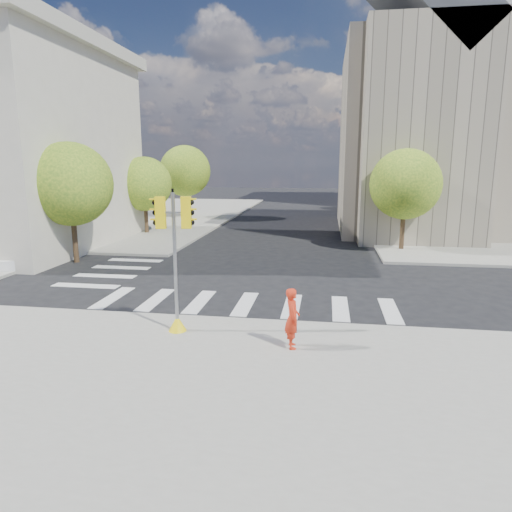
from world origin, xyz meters
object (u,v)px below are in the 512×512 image
(lamp_near, at_px, (404,174))
(lamp_far, at_px, (380,170))
(traffic_signal, at_px, (176,273))
(photographer, at_px, (292,318))

(lamp_near, distance_m, lamp_far, 14.00)
(traffic_signal, bearing_deg, lamp_far, 62.54)
(traffic_signal, distance_m, photographer, 3.86)
(traffic_signal, relative_size, photographer, 2.54)
(lamp_far, xyz_separation_m, traffic_signal, (-9.63, -33.50, -2.56))
(lamp_far, xyz_separation_m, photographer, (-5.99, -34.26, -3.56))
(lamp_near, relative_size, traffic_signal, 1.83)
(lamp_near, xyz_separation_m, photographer, (-5.99, -20.26, -3.56))
(lamp_far, height_order, traffic_signal, lamp_far)
(photographer, bearing_deg, traffic_signal, 66.71)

